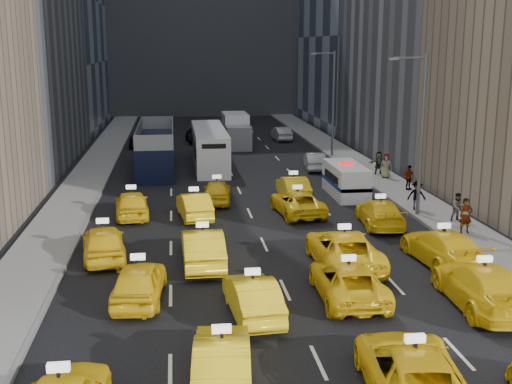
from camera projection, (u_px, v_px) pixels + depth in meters
ground at (294, 310)px, 23.45m from camera, size 160.00×160.00×0.00m
sidewalk_west at (88, 178)px, 46.31m from camera, size 3.00×90.00×0.15m
sidewalk_east at (369, 171)px, 48.90m from camera, size 3.00×90.00×0.15m
curb_west at (108, 178)px, 46.49m from camera, size 0.15×90.00×0.18m
curb_east at (351, 171)px, 48.72m from camera, size 0.15×90.00×0.18m
streetlight_near at (420, 130)px, 35.09m from camera, size 2.15×0.22×9.00m
streetlight_far at (332, 100)px, 54.43m from camera, size 2.15×0.22×9.00m
taxi_1 at (222, 360)px, 18.15m from camera, size 1.95×4.64×1.49m
taxi_2 at (413, 372)px, 17.43m from camera, size 3.21×5.85×1.55m
taxi_4 at (139, 282)px, 24.15m from camera, size 2.16×4.61×1.53m
taxi_5 at (253, 297)px, 22.81m from camera, size 1.89×4.50×1.45m
taxi_6 at (348, 281)px, 24.38m from camera, size 2.46×5.12×1.41m
taxi_7 at (482, 286)px, 23.57m from camera, size 2.58×5.77×1.64m
taxi_8 at (104, 242)px, 28.93m from camera, size 2.44×4.79×1.56m
taxi_9 at (203, 247)px, 28.07m from camera, size 1.82×4.99×1.64m
taxi_10 at (344, 249)px, 27.92m from camera, size 2.75×5.77×1.59m
taxi_11 at (443, 247)px, 28.24m from camera, size 2.53×5.44×1.54m
taxi_12 at (132, 204)px, 35.94m from camera, size 2.19×4.62×1.53m
taxi_13 at (194, 205)px, 35.82m from camera, size 2.07×4.54×1.44m
taxi_14 at (297, 203)px, 36.59m from camera, size 2.79×5.18×1.38m
taxi_15 at (380, 213)px, 34.23m from camera, size 2.43×5.05×1.42m
taxi_16 at (217, 192)px, 39.26m from camera, size 2.10×4.31×1.42m
taxi_17 at (293, 187)px, 40.41m from camera, size 1.60×4.37×1.43m
nypd_van at (346, 181)px, 41.08m from camera, size 2.43×5.25×2.18m
double_decker at (156, 148)px, 49.63m from camera, size 2.73×11.89×3.46m
city_bus at (209, 147)px, 51.12m from camera, size 3.84×11.95×3.03m
box_truck at (236, 131)px, 61.20m from camera, size 2.90×6.90×3.07m
misc_car_0 at (315, 161)px, 49.77m from camera, size 1.88×4.24×1.35m
misc_car_1 at (146, 137)px, 61.66m from camera, size 2.92×6.04×1.66m
misc_car_2 at (238, 131)px, 66.66m from camera, size 2.33×4.98×1.41m
misc_car_3 at (197, 134)px, 63.72m from camera, size 2.40×5.00×1.65m
misc_car_4 at (281, 134)px, 65.16m from camera, size 1.70×4.27×1.38m
pedestrian_0 at (466, 216)px, 32.37m from camera, size 0.68×0.47×1.80m
pedestrian_1 at (458, 207)px, 34.64m from camera, size 0.78×0.46×1.54m
pedestrian_2 at (417, 195)px, 36.96m from camera, size 1.16×0.63×1.70m
pedestrian_3 at (409, 178)px, 42.11m from camera, size 1.05×0.80×1.64m
pedestrian_4 at (386, 166)px, 45.93m from camera, size 0.94×0.64×1.75m
pedestrian_5 at (379, 163)px, 47.28m from camera, size 1.58×0.53×1.68m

